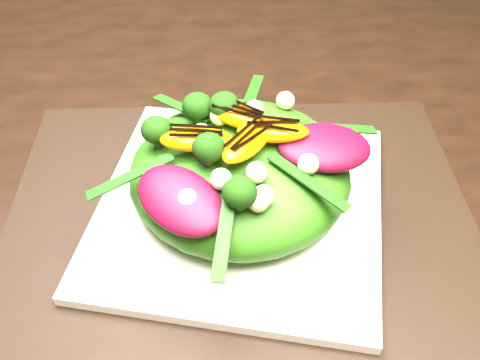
{
  "coord_description": "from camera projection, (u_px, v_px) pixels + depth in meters",
  "views": [
    {
      "loc": [
        -0.07,
        -0.45,
        1.16
      ],
      "look_at": [
        -0.05,
        -0.07,
        0.8
      ],
      "focal_mm": 42.0,
      "sensor_mm": 36.0,
      "label": 1
    }
  ],
  "objects": [
    {
      "name": "plate_base",
      "position": [
        240.0,
        206.0,
        0.55
      ],
      "size": [
        0.33,
        0.33,
        0.01
      ],
      "primitive_type": "cube",
      "rotation": [
        0.0,
        0.0,
        -0.23
      ],
      "color": "white",
      "rests_on": "placemat"
    },
    {
      "name": "orange_segment",
      "position": [
        221.0,
        127.0,
        0.5
      ],
      "size": [
        0.07,
        0.03,
        0.02
      ],
      "primitive_type": "ellipsoid",
      "rotation": [
        0.0,
        0.0,
        0.07
      ],
      "color": "orange",
      "rests_on": "lettuce_mound"
    },
    {
      "name": "placemat",
      "position": [
        240.0,
        211.0,
        0.56
      ],
      "size": [
        0.46,
        0.36,
        0.0
      ],
      "primitive_type": "cube",
      "rotation": [
        0.0,
        0.0,
        -0.02
      ],
      "color": "black",
      "rests_on": "dining_table"
    },
    {
      "name": "balsamic_drizzle",
      "position": [
        221.0,
        119.0,
        0.49
      ],
      "size": [
        0.04,
        0.01,
        0.0
      ],
      "primitive_type": "cube",
      "rotation": [
        0.0,
        0.0,
        0.07
      ],
      "color": "black",
      "rests_on": "orange_segment"
    },
    {
      "name": "macadamia_nut",
      "position": [
        281.0,
        175.0,
        0.46
      ],
      "size": [
        0.02,
        0.02,
        0.02
      ],
      "primitive_type": "sphere",
      "rotation": [
        0.0,
        0.0,
        0.31
      ],
      "color": "beige",
      "rests_on": "lettuce_mound"
    },
    {
      "name": "salad_bowl",
      "position": [
        240.0,
        197.0,
        0.54
      ],
      "size": [
        0.23,
        0.23,
        0.02
      ],
      "primitive_type": "cylinder",
      "rotation": [
        0.0,
        0.0,
        0.05
      ],
      "color": "white",
      "rests_on": "plate_base"
    },
    {
      "name": "lettuce_mound",
      "position": [
        240.0,
        172.0,
        0.52
      ],
      "size": [
        0.27,
        0.27,
        0.07
      ],
      "primitive_type": "ellipsoid",
      "rotation": [
        0.0,
        0.0,
        0.38
      ],
      "color": "#2E6813",
      "rests_on": "salad_bowl"
    },
    {
      "name": "radicchio_leaf",
      "position": [
        325.0,
        147.0,
        0.49
      ],
      "size": [
        0.09,
        0.06,
        0.02
      ],
      "primitive_type": "ellipsoid",
      "rotation": [
        0.0,
        0.0,
        0.06
      ],
      "color": "#48071A",
      "rests_on": "lettuce_mound"
    },
    {
      "name": "dining_table",
      "position": [
        284.0,
        176.0,
        0.63
      ],
      "size": [
        1.6,
        0.9,
        0.75
      ],
      "primitive_type": "cube",
      "color": "black",
      "rests_on": "floor"
    },
    {
      "name": "broccoli_floret",
      "position": [
        163.0,
        113.0,
        0.51
      ],
      "size": [
        0.05,
        0.05,
        0.04
      ],
      "primitive_type": "sphere",
      "rotation": [
        0.0,
        0.0,
        0.2
      ],
      "color": "#123409",
      "rests_on": "lettuce_mound"
    }
  ]
}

